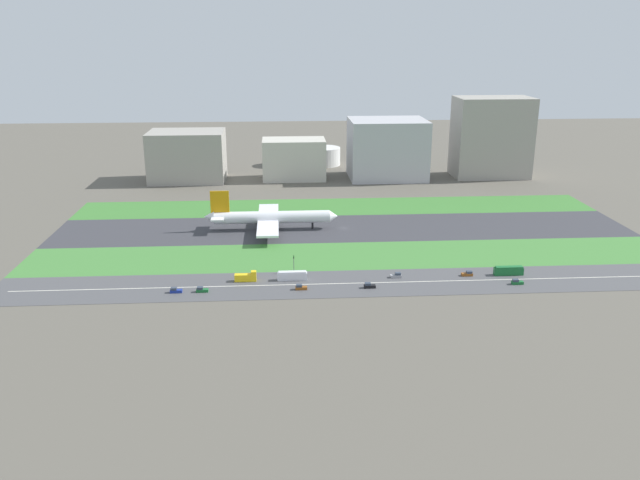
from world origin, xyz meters
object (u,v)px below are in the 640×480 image
at_px(car_4, 202,290).
at_px(bus_0, 292,276).
at_px(fuel_tank_west, 286,157).
at_px(fuel_tank_centre, 323,156).
at_px(airliner, 269,217).
at_px(car_0, 301,287).
at_px(terminal_building, 187,156).
at_px(car_6, 468,274).
at_px(office_tower, 387,149).
at_px(bus_1, 509,271).
at_px(car_5, 369,286).
at_px(car_2, 396,275).
at_px(cargo_warehouse, 491,137).
at_px(truck_0, 246,277).
at_px(car_3, 517,282).
at_px(traffic_light, 294,263).
at_px(hangar_building, 294,159).
at_px(car_1, 176,290).

distance_m(car_4, bus_0, 35.33).
bearing_deg(fuel_tank_west, fuel_tank_centre, 0.00).
bearing_deg(airliner, car_0, -80.79).
distance_m(car_0, terminal_building, 203.61).
relative_size(car_6, office_tower, 0.09).
distance_m(airliner, office_tower, 137.87).
bearing_deg(bus_1, car_0, -173.14).
bearing_deg(car_5, car_2, -140.53).
bearing_deg(office_tower, cargo_warehouse, 0.00).
height_order(car_4, bus_0, bus_0).
height_order(truck_0, bus_0, truck_0).
distance_m(car_2, car_3, 46.00).
relative_size(airliner, traffic_light, 9.03).
relative_size(car_5, hangar_building, 0.11).
height_order(office_tower, fuel_tank_west, office_tower).
bearing_deg(terminal_building, fuel_tank_centre, 26.33).
bearing_deg(airliner, hangar_building, 82.37).
relative_size(car_5, fuel_tank_centre, 0.18).
bearing_deg(cargo_warehouse, bus_0, -126.74).
bearing_deg(terminal_building, car_2, -60.22).
bearing_deg(truck_0, traffic_light, 23.15).
bearing_deg(fuel_tank_west, bus_1, -69.41).
xyz_separation_m(car_3, car_0, (-82.95, 0.00, 0.00)).
distance_m(car_1, car_0, 46.46).
relative_size(car_2, hangar_building, 0.11).
bearing_deg(hangar_building, car_3, -67.29).
relative_size(car_1, car_0, 1.00).
distance_m(car_1, traffic_light, 48.02).
distance_m(car_6, traffic_light, 69.20).
height_order(car_1, truck_0, truck_0).
xyz_separation_m(car_2, cargo_warehouse, (94.86, 182.00, 25.04)).
distance_m(car_1, fuel_tank_west, 241.16).
distance_m(car_1, fuel_tank_centre, 247.55).
relative_size(bus_0, fuel_tank_centre, 0.47).
xyz_separation_m(car_2, fuel_tank_centre, (-13.21, 227.00, 5.43)).
height_order(car_3, office_tower, office_tower).
bearing_deg(car_3, car_6, -31.43).
relative_size(car_0, bus_1, 0.38).
bearing_deg(car_2, truck_0, -180.00).
distance_m(car_2, terminal_building, 210.22).
bearing_deg(fuel_tank_centre, bus_1, -75.61).
bearing_deg(office_tower, car_1, -119.87).
distance_m(airliner, car_6, 104.55).
xyz_separation_m(car_1, traffic_light, (44.39, 17.99, 3.37)).
relative_size(airliner, truck_0, 7.74).
bearing_deg(traffic_light, truck_0, -156.85).
distance_m(car_6, office_tower, 182.92).
height_order(traffic_light, office_tower, office_tower).
relative_size(airliner, bus_0, 5.60).
bearing_deg(airliner, office_tower, 56.15).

